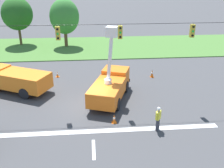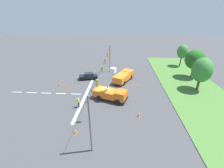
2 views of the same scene
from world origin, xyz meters
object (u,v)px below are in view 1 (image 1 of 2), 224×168
object	(u,v)px
utility_truck_support_near	(15,79)
traffic_cone_lane_edge_a	(152,73)
tree_centre	(64,17)
traffic_cone_foreground_right	(114,119)
road_worker	(158,117)
traffic_cone_near_bucket	(57,74)
tree_west	(17,14)
utility_truck_bucket_lift	(110,85)

from	to	relation	value
utility_truck_support_near	traffic_cone_lane_edge_a	distance (m)	13.41
tree_centre	traffic_cone_foreground_right	size ratio (longest dim) A/B	10.22
road_worker	traffic_cone_near_bucket	world-z (taller)	road_worker
tree_centre	traffic_cone_lane_edge_a	distance (m)	16.55
tree_centre	traffic_cone_lane_edge_a	bearing A→B (deg)	-52.79
tree_west	tree_centre	xyz separation A→B (m)	(6.76, -1.48, -0.24)
utility_truck_bucket_lift	traffic_cone_foreground_right	xyz separation A→B (m)	(-0.05, -3.94, -0.98)
road_worker	traffic_cone_foreground_right	xyz separation A→B (m)	(-2.90, 1.17, -0.68)
tree_centre	utility_truck_support_near	xyz separation A→B (m)	(-3.46, -15.07, -3.11)
traffic_cone_near_bucket	tree_centre	bearing A→B (deg)	89.79
tree_west	utility_truck_support_near	size ratio (longest dim) A/B	0.98
road_worker	traffic_cone_foreground_right	distance (m)	3.20
tree_west	tree_centre	distance (m)	6.93
tree_west	utility_truck_support_near	bearing A→B (deg)	-78.72
utility_truck_support_near	road_worker	xyz separation A→B (m)	(11.35, -7.46, -0.18)
utility_truck_bucket_lift	utility_truck_support_near	world-z (taller)	utility_truck_bucket_lift
traffic_cone_foreground_right	traffic_cone_lane_edge_a	world-z (taller)	traffic_cone_lane_edge_a
traffic_cone_foreground_right	traffic_cone_near_bucket	world-z (taller)	traffic_cone_foreground_right
utility_truck_bucket_lift	tree_centre	bearing A→B (deg)	106.12
tree_centre	traffic_cone_near_bucket	distance (m)	12.59
utility_truck_support_near	utility_truck_bucket_lift	bearing A→B (deg)	-15.47
traffic_cone_foreground_right	traffic_cone_lane_edge_a	distance (m)	9.77
tree_centre	utility_truck_support_near	size ratio (longest dim) A/B	0.97
utility_truck_support_near	traffic_cone_foreground_right	size ratio (longest dim) A/B	10.58
traffic_cone_lane_edge_a	tree_west	bearing A→B (deg)	139.08
utility_truck_bucket_lift	utility_truck_support_near	xyz separation A→B (m)	(-8.50, 2.35, -0.12)
tree_west	traffic_cone_foreground_right	world-z (taller)	tree_west
utility_truck_support_near	road_worker	bearing A→B (deg)	-33.30
utility_truck_support_near	traffic_cone_lane_edge_a	xyz separation A→B (m)	(13.19, 2.25, -0.77)
traffic_cone_foreground_right	utility_truck_support_near	bearing A→B (deg)	143.35
utility_truck_bucket_lift	traffic_cone_near_bucket	size ratio (longest dim) A/B	10.59
utility_truck_bucket_lift	traffic_cone_foreground_right	distance (m)	4.06
road_worker	utility_truck_support_near	bearing A→B (deg)	146.70
tree_centre	utility_truck_bucket_lift	size ratio (longest dim) A/B	1.03
road_worker	traffic_cone_near_bucket	size ratio (longest dim) A/B	2.86
utility_truck_support_near	traffic_cone_near_bucket	world-z (taller)	utility_truck_support_near
utility_truck_bucket_lift	road_worker	world-z (taller)	utility_truck_bucket_lift
utility_truck_support_near	traffic_cone_near_bucket	xyz separation A→B (m)	(3.42, 3.13, -0.88)
traffic_cone_foreground_right	traffic_cone_lane_edge_a	xyz separation A→B (m)	(4.74, 8.54, 0.09)
traffic_cone_foreground_right	tree_centre	bearing A→B (deg)	103.15
utility_truck_bucket_lift	road_worker	size ratio (longest dim) A/B	3.70
traffic_cone_foreground_right	traffic_cone_near_bucket	size ratio (longest dim) A/B	1.07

